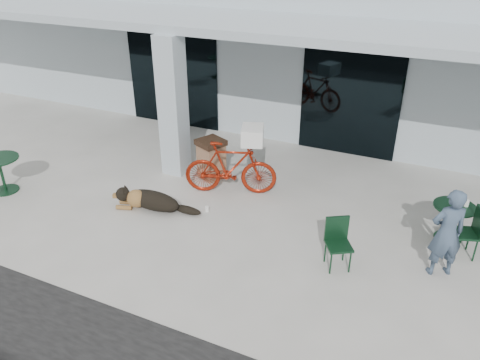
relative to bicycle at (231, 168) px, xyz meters
The scene contains 17 objects.
ground 1.99m from the bicycle, 92.76° to the right, with size 80.00×80.00×0.00m, color #BBB8B0.
building 6.81m from the bicycle, 90.79° to the left, with size 22.00×7.00×4.50m, color #AAB7C1.
storefront_glass_left 4.57m from the bicycle, 136.90° to the left, with size 2.80×0.06×2.70m, color black.
storefront_glass_right 3.60m from the bicycle, 60.98° to the left, with size 2.40×0.06×2.70m, color black.
column 1.91m from the bicycle, 165.89° to the left, with size 0.50×0.50×3.12m, color #AAB7C1.
overhang 3.13m from the bicycle, 93.08° to the left, with size 22.00×2.80×0.18m, color #AAB7C1.
bicycle is the anchor object (origin of this frame).
laundry_basket 0.88m from the bicycle, 20.04° to the left, with size 0.58×0.43×0.35m, color white.
dog 1.73m from the bicycle, 130.51° to the right, with size 1.36×0.45×0.45m, color black, non-canonical shape.
cup_near_dog 1.05m from the bicycle, 96.08° to the right, with size 0.08×0.08×0.10m, color white.
cafe_table_near 4.87m from the bicycle, 155.87° to the right, with size 0.83×0.83×0.78m, color #133921, non-canonical shape.
cafe_table_far 4.35m from the bicycle, ahead, with size 0.74×0.74×0.69m, color #133921, non-canonical shape.
cafe_chair_far_a 3.13m from the bicycle, 29.90° to the right, with size 0.40×0.43×0.88m, color #133921, non-canonical shape.
cafe_chair_far_b 4.57m from the bicycle, ahead, with size 0.41×0.45×0.91m, color #133921, non-canonical shape.
person 4.37m from the bicycle, 13.28° to the right, with size 0.56×0.37×1.54m, color #3E5168.
cup_on_table 4.51m from the bicycle, ahead, with size 0.09×0.09×0.12m, color white.
trash_receptacle 0.85m from the bicycle, 147.08° to the left, with size 0.54×0.54×0.92m, color #8A6347, non-canonical shape.
Camera 1 is at (3.96, -5.99, 4.90)m, focal length 35.00 mm.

